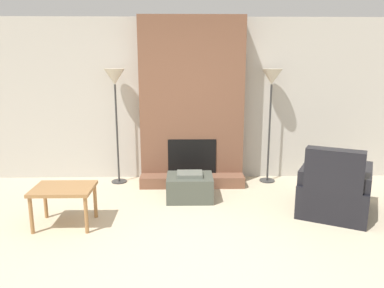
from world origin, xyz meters
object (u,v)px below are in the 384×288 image
floor_lamp_left (115,84)px  ottoman (190,187)px  floor_lamp_right (272,84)px  armchair (334,192)px  side_table (64,192)px

floor_lamp_left → ottoman: bearing=-34.3°
floor_lamp_left → floor_lamp_right: 2.42m
armchair → floor_lamp_left: 3.52m
ottoman → side_table: 1.74m
armchair → side_table: 3.38m
floor_lamp_left → floor_lamp_right: bearing=-0.0°
floor_lamp_right → ottoman: bearing=-148.7°
side_table → armchair: bearing=5.3°
ottoman → floor_lamp_left: floor_lamp_left is taller
side_table → floor_lamp_right: 3.42m
armchair → floor_lamp_right: 1.92m
ottoman → floor_lamp_right: bearing=31.3°
ottoman → floor_lamp_left: bearing=145.7°
floor_lamp_left → floor_lamp_right: (2.42, -0.00, -0.00)m
floor_lamp_left → floor_lamp_right: size_ratio=1.00×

